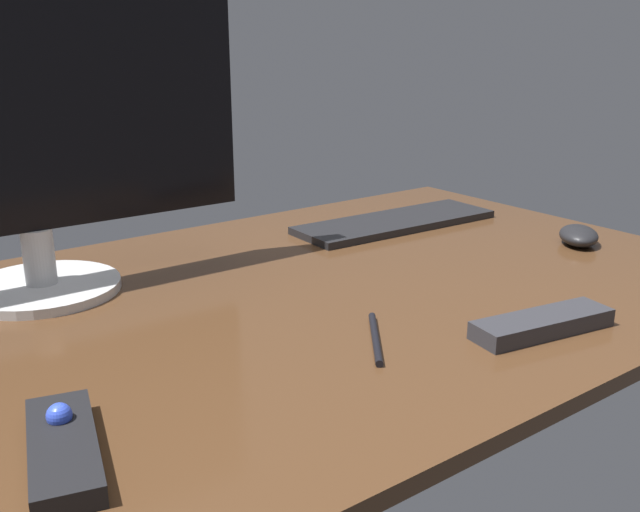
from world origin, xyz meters
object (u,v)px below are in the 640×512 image
at_px(monitor, 24,135).
at_px(media_remote, 63,447).
at_px(keyboard, 396,222).
at_px(tv_remote, 542,324).
at_px(pen, 377,338).
at_px(computer_mouse, 579,235).

height_order(monitor, media_remote, monitor).
bearing_deg(keyboard, monitor, 179.82).
relative_size(monitor, tv_remote, 3.27).
bearing_deg(keyboard, tv_remote, -110.28).
xyz_separation_m(monitor, pen, (0.27, -0.42, -0.22)).
xyz_separation_m(monitor, tv_remote, (0.45, -0.52, -0.21)).
bearing_deg(monitor, computer_mouse, -20.18).
relative_size(computer_mouse, pen, 0.71).
height_order(computer_mouse, media_remote, media_remote).
bearing_deg(media_remote, tv_remote, -83.32).
bearing_deg(monitor, pen, -56.18).
distance_m(monitor, pen, 0.55).
bearing_deg(media_remote, pen, -71.82).
xyz_separation_m(computer_mouse, media_remote, (-0.94, -0.12, -0.00)).
xyz_separation_m(keyboard, computer_mouse, (0.17, -0.29, 0.01)).
height_order(tv_remote, pen, tv_remote).
height_order(computer_mouse, pen, computer_mouse).
bearing_deg(tv_remote, computer_mouse, 38.54).
xyz_separation_m(monitor, keyboard, (0.66, -0.03, -0.22)).
distance_m(computer_mouse, tv_remote, 0.43).
height_order(computer_mouse, tv_remote, computer_mouse).
bearing_deg(computer_mouse, tv_remote, 166.50).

